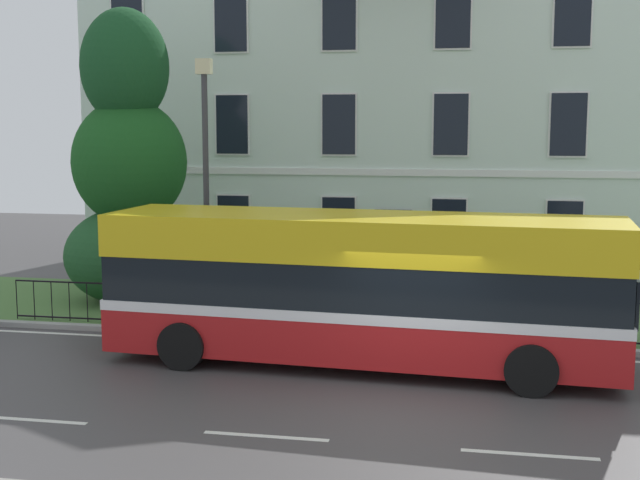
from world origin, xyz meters
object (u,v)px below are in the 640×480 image
at_px(georgian_townhouse, 409,89).
at_px(street_lamp_post, 206,171).
at_px(evergreen_tree, 128,178).
at_px(single_decker_bus, 361,287).
at_px(litter_bin, 606,317).

distance_m(georgian_townhouse, street_lamp_post, 11.39).
bearing_deg(evergreen_tree, street_lamp_post, -33.08).
xyz_separation_m(georgian_townhouse, single_decker_bus, (0.22, -13.31, -4.42)).
height_order(street_lamp_post, litter_bin, street_lamp_post).
bearing_deg(street_lamp_post, evergreen_tree, 146.92).
xyz_separation_m(single_decker_bus, street_lamp_post, (-4.14, 2.88, 2.11)).
relative_size(evergreen_tree, single_decker_bus, 0.75).
xyz_separation_m(evergreen_tree, single_decker_bus, (6.91, -4.68, -1.80)).
bearing_deg(single_decker_bus, georgian_townhouse, 94.65).
bearing_deg(single_decker_bus, street_lamp_post, 148.95).
relative_size(evergreen_tree, litter_bin, 7.55).
bearing_deg(street_lamp_post, single_decker_bus, -34.77).
bearing_deg(litter_bin, street_lamp_post, 178.01).
bearing_deg(street_lamp_post, georgian_townhouse, 69.38).
height_order(georgian_townhouse, street_lamp_post, georgian_townhouse).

